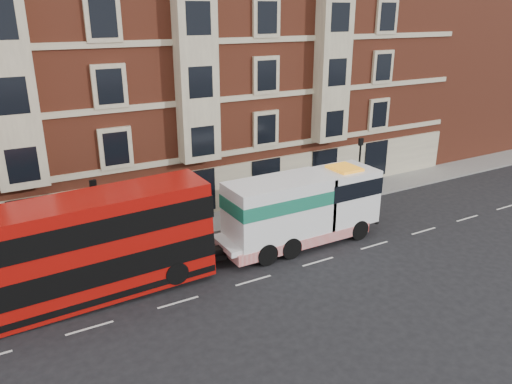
# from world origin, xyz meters

# --- Properties ---
(ground) EXTENTS (120.00, 120.00, 0.00)m
(ground) POSITION_xyz_m (0.00, 0.00, 0.00)
(ground) COLOR black
(ground) RESTS_ON ground
(sidewalk) EXTENTS (90.00, 3.00, 0.15)m
(sidewalk) POSITION_xyz_m (0.00, 7.50, 0.07)
(sidewalk) COLOR slate
(sidewalk) RESTS_ON ground
(victorian_terrace) EXTENTS (45.00, 12.00, 20.40)m
(victorian_terrace) POSITION_xyz_m (0.50, 15.00, 10.07)
(victorian_terrace) COLOR brown
(victorian_terrace) RESTS_ON ground
(filler_east) EXTENTS (18.00, 10.00, 19.00)m
(filler_east) POSITION_xyz_m (32.00, 14.00, 9.43)
(filler_east) COLOR brown
(filler_east) RESTS_ON ground
(lamp_post_west) EXTENTS (0.35, 0.15, 4.35)m
(lamp_post_west) POSITION_xyz_m (-6.00, 6.20, 2.68)
(lamp_post_west) COLOR black
(lamp_post_west) RESTS_ON sidewalk
(lamp_post_east) EXTENTS (0.35, 0.15, 4.35)m
(lamp_post_east) POSITION_xyz_m (12.00, 6.20, 2.68)
(lamp_post_east) COLOR black
(lamp_post_east) RESTS_ON sidewalk
(double_decker_bus) EXTENTS (12.23, 2.81, 4.95)m
(double_decker_bus) POSITION_xyz_m (-7.73, 2.37, 2.62)
(double_decker_bus) COLOR #A60D09
(double_decker_bus) RESTS_ON ground
(tow_truck) EXTENTS (9.80, 2.90, 4.08)m
(tow_truck) POSITION_xyz_m (4.34, 2.37, 2.17)
(tow_truck) COLOR white
(tow_truck) RESTS_ON ground
(pedestrian) EXTENTS (0.74, 0.63, 1.71)m
(pedestrian) POSITION_xyz_m (-7.41, 6.82, 1.00)
(pedestrian) COLOR black
(pedestrian) RESTS_ON sidewalk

